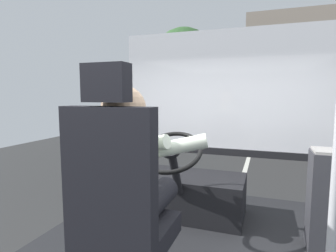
# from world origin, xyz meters

# --- Properties ---
(ground) EXTENTS (18.00, 44.00, 0.06)m
(ground) POSITION_xyz_m (0.00, 8.80, -0.02)
(ground) COLOR #2D2D2D
(driver_seat) EXTENTS (0.48, 0.48, 1.34)m
(driver_seat) POSITION_xyz_m (-0.24, -0.46, 1.41)
(driver_seat) COLOR black
(driver_seat) RESTS_ON bus_floor
(bus_driver) EXTENTS (0.80, 0.59, 0.76)m
(bus_driver) POSITION_xyz_m (-0.24, -0.34, 1.60)
(bus_driver) COLOR black
(bus_driver) RESTS_ON driver_seat
(steering_console) EXTENTS (1.10, 1.03, 0.88)m
(steering_console) POSITION_xyz_m (-0.24, 0.86, 1.06)
(steering_console) COLOR black
(steering_console) RESTS_ON bus_floor
(fare_box) EXTENTS (0.21, 0.28, 0.78)m
(fare_box) POSITION_xyz_m (0.91, 0.63, 1.23)
(fare_box) COLOR #333338
(fare_box) RESTS_ON bus_floor
(windshield_panel) EXTENTS (2.50, 0.08, 1.48)m
(windshield_panel) POSITION_xyz_m (0.00, 1.62, 1.88)
(windshield_panel) COLOR silver
(street_tree) EXTENTS (2.95, 2.95, 5.07)m
(street_tree) POSITION_xyz_m (-3.20, 10.79, 3.58)
(street_tree) COLOR #4C3828
(street_tree) RESTS_ON ground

